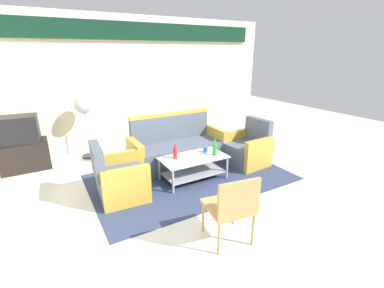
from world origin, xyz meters
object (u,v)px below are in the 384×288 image
armchair_left (119,179)px  tv_stand (25,156)px  coffee_table (193,165)px  bottle_red (175,153)px  cup (206,149)px  pedestal_fan (84,108)px  bottle_green (215,149)px  television (19,129)px  armchair_right (247,150)px  couch (177,149)px  wicker_chair (232,205)px

armchair_left → tv_stand: armchair_left is taller
coffee_table → bottle_red: bearing=159.8°
coffee_table → cup: (0.30, 0.09, 0.19)m
pedestal_fan → cup: bearing=-49.3°
coffee_table → bottle_red: size_ratio=4.42×
tv_stand → armchair_left: bearing=-57.1°
bottle_green → television: (-2.80, 2.03, 0.25)m
armchair_left → armchair_right: bearing=94.4°
armchair_left → bottle_red: size_ratio=3.42×
tv_stand → pedestal_fan: pedestal_fan is taller
armchair_left → bottle_green: 1.61m
television → pedestal_fan: (1.12, 0.05, 0.25)m
television → cup: bearing=150.7°
television → pedestal_fan: 1.15m
bottle_green → tv_stand: bearing=144.1°
couch → tv_stand: 2.79m
armchair_right → tv_stand: bearing=59.3°
bottle_green → pedestal_fan: (-1.68, 2.08, 0.50)m
couch → armchair_left: couch is taller
coffee_table → bottle_green: bearing=-16.5°
bottle_red → television: television is taller
bottle_green → armchair_left: bearing=174.5°
cup → bottle_green: bearing=-74.3°
coffee_table → cup: size_ratio=11.00×
bottle_green → wicker_chair: wicker_chair is taller
couch → armchair_right: bearing=151.5°
armchair_left → armchair_right: 2.46m
coffee_table → bottle_red: (-0.28, 0.10, 0.23)m
bottle_green → television: bearing=144.0°
bottle_green → armchair_right: bearing=11.2°
television → armchair_right: bearing=157.6°
television → wicker_chair: television is taller
pedestal_fan → wicker_chair: (0.88, -3.56, -0.52)m
tv_stand → wicker_chair: bearing=-60.3°
couch → coffee_table: 0.72m
couch → coffee_table: size_ratio=1.64×
bottle_red → tv_stand: bottle_red is taller
wicker_chair → pedestal_fan: bearing=112.8°
tv_stand → cup: bearing=-33.7°
television → wicker_chair: (2.00, -3.51, -0.27)m
coffee_table → tv_stand: size_ratio=1.38×
armchair_right → television: (-3.68, 1.86, 0.47)m
armchair_right → coffee_table: size_ratio=0.77×
couch → bottle_red: size_ratio=7.26×
bottle_red → tv_stand: (-2.16, 1.82, -0.24)m
coffee_table → cup: cup is taller
armchair_right → television: bearing=59.2°
television → pedestal_fan: pedestal_fan is taller
armchair_right → armchair_left: bearing=86.5°
bottle_green → wicker_chair: size_ratio=0.33×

